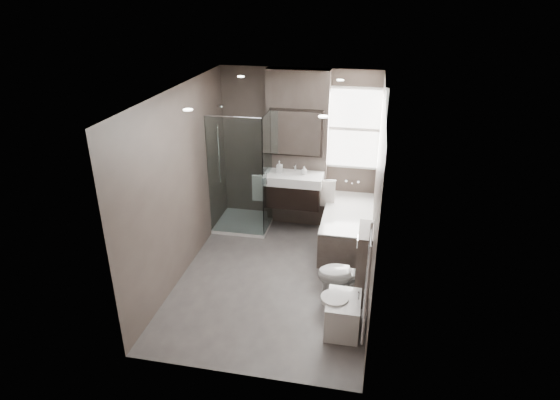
% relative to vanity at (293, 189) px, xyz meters
% --- Properties ---
extents(room, '(2.70, 3.90, 2.70)m').
position_rel_vanity_xyz_m(room, '(0.00, -1.43, 0.56)').
color(room, '#575250').
rests_on(room, ground).
extents(vanity_pier, '(1.00, 0.25, 2.60)m').
position_rel_vanity_xyz_m(vanity_pier, '(0.00, 0.35, 0.56)').
color(vanity_pier, '#4D433D').
rests_on(vanity_pier, ground).
extents(vanity, '(0.95, 0.47, 0.66)m').
position_rel_vanity_xyz_m(vanity, '(0.00, 0.00, 0.00)').
color(vanity, black).
rests_on(vanity, vanity_pier).
extents(mirror_cabinet, '(0.86, 0.08, 0.76)m').
position_rel_vanity_xyz_m(mirror_cabinet, '(0.00, 0.19, 0.89)').
color(mirror_cabinet, black).
rests_on(mirror_cabinet, vanity_pier).
extents(towel_left, '(0.24, 0.06, 0.44)m').
position_rel_vanity_xyz_m(towel_left, '(-0.56, -0.02, -0.02)').
color(towel_left, white).
rests_on(towel_left, vanity_pier).
extents(towel_right, '(0.24, 0.06, 0.44)m').
position_rel_vanity_xyz_m(towel_right, '(0.56, -0.02, -0.02)').
color(towel_right, white).
rests_on(towel_right, vanity_pier).
extents(shower_enclosure, '(0.90, 0.90, 2.00)m').
position_rel_vanity_xyz_m(shower_enclosure, '(-0.75, -0.08, -0.25)').
color(shower_enclosure, white).
rests_on(shower_enclosure, ground).
extents(bathtub, '(0.75, 1.60, 0.57)m').
position_rel_vanity_xyz_m(bathtub, '(0.92, -0.33, -0.43)').
color(bathtub, '#4D433D').
rests_on(bathtub, ground).
extents(window, '(0.98, 0.06, 1.33)m').
position_rel_vanity_xyz_m(window, '(0.90, 0.45, 0.93)').
color(window, white).
rests_on(window, room).
extents(toilet, '(0.73, 0.50, 0.68)m').
position_rel_vanity_xyz_m(toilet, '(0.97, -1.72, -0.40)').
color(toilet, white).
rests_on(toilet, ground).
extents(cistern_box, '(0.19, 0.55, 1.00)m').
position_rel_vanity_xyz_m(cistern_box, '(1.21, -1.68, -0.24)').
color(cistern_box, '#4D433D').
rests_on(cistern_box, ground).
extents(bidet, '(0.47, 0.54, 0.56)m').
position_rel_vanity_xyz_m(bidet, '(1.01, -2.39, -0.51)').
color(bidet, white).
rests_on(bidet, ground).
extents(towel_radiator, '(0.03, 0.49, 1.10)m').
position_rel_vanity_xyz_m(towel_radiator, '(1.25, -3.03, 0.38)').
color(towel_radiator, silver).
rests_on(towel_radiator, room).
extents(soap_bottle_a, '(0.09, 0.09, 0.20)m').
position_rel_vanity_xyz_m(soap_bottle_a, '(-0.24, 0.02, 0.36)').
color(soap_bottle_a, white).
rests_on(soap_bottle_a, vanity).
extents(soap_bottle_b, '(0.10, 0.10, 0.13)m').
position_rel_vanity_xyz_m(soap_bottle_b, '(0.16, 0.04, 0.33)').
color(soap_bottle_b, white).
rests_on(soap_bottle_b, vanity).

